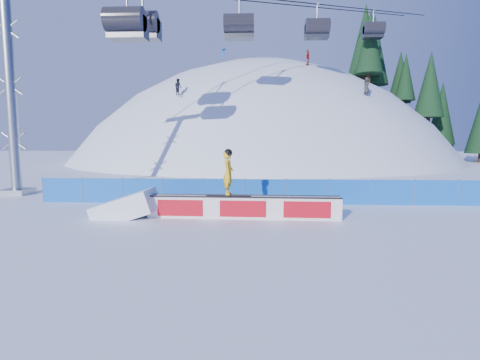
{
  "coord_description": "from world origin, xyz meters",
  "views": [
    {
      "loc": [
        -0.35,
        -13.3,
        3.14
      ],
      "look_at": [
        -1.15,
        2.72,
        1.36
      ],
      "focal_mm": 28.0,
      "sensor_mm": 36.0,
      "label": 1
    }
  ],
  "objects": [
    {
      "name": "rail_box",
      "position": [
        -0.95,
        1.21,
        0.45
      ],
      "size": [
        7.61,
        0.71,
        0.91
      ],
      "rotation": [
        0.0,
        0.0,
        -0.02
      ],
      "color": "white",
      "rests_on": "ground"
    },
    {
      "name": "chairlift",
      "position": [
        4.74,
        27.49,
        16.89
      ],
      "size": [
        40.8,
        41.7,
        22.0
      ],
      "color": "#8F959D",
      "rests_on": "ground"
    },
    {
      "name": "treeline",
      "position": [
        23.93,
        41.12,
        9.1
      ],
      "size": [
        22.12,
        12.17,
        19.14
      ],
      "color": "#311F13",
      "rests_on": "ground"
    },
    {
      "name": "ground",
      "position": [
        0.0,
        0.0,
        0.0
      ],
      "size": [
        160.0,
        160.0,
        0.0
      ],
      "primitive_type": "plane",
      "color": "white",
      "rests_on": "ground"
    },
    {
      "name": "distant_skiers",
      "position": [
        -0.45,
        29.51,
        10.9
      ],
      "size": [
        19.87,
        11.46,
        7.04
      ],
      "color": "black",
      "rests_on": "ground"
    },
    {
      "name": "safety_fence",
      "position": [
        0.0,
        4.5,
        0.6
      ],
      "size": [
        22.05,
        0.05,
        1.3
      ],
      "color": "blue",
      "rests_on": "ground"
    },
    {
      "name": "snow_hill",
      "position": [
        0.0,
        42.0,
        -18.0
      ],
      "size": [
        64.0,
        64.0,
        64.0
      ],
      "color": "white",
      "rests_on": "ground"
    },
    {
      "name": "snowboarder",
      "position": [
        -1.53,
        1.22,
        1.81
      ],
      "size": [
        1.76,
        0.64,
        1.83
      ],
      "rotation": [
        0.0,
        0.0,
        1.53
      ],
      "color": "black",
      "rests_on": "rail_box"
    },
    {
      "name": "snow_ramp",
      "position": [
        -5.69,
        1.32,
        0.0
      ],
      "size": [
        2.58,
        1.65,
        1.59
      ],
      "primitive_type": null,
      "rotation": [
        0.0,
        -0.31,
        -0.02
      ],
      "color": "white",
      "rests_on": "ground"
    }
  ]
}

